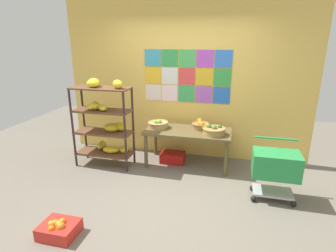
# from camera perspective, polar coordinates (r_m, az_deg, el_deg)

# --- Properties ---
(ground) EXTENTS (9.08, 9.08, 0.00)m
(ground) POSITION_cam_1_polar(r_m,az_deg,el_deg) (3.97, -1.14, -14.35)
(ground) COLOR #6D6559
(back_wall_with_art) EXTENTS (4.43, 0.07, 2.99)m
(back_wall_with_art) POSITION_cam_1_polar(r_m,az_deg,el_deg) (4.94, 3.54, 10.50)
(back_wall_with_art) COLOR #E9BF56
(back_wall_with_art) RESTS_ON ground
(banana_shelf_unit) EXTENTS (0.97, 0.47, 1.51)m
(banana_shelf_unit) POSITION_cam_1_polar(r_m,az_deg,el_deg) (4.71, -13.10, 1.27)
(banana_shelf_unit) COLOR #322223
(banana_shelf_unit) RESTS_ON ground
(display_table) EXTENTS (1.45, 0.69, 0.63)m
(display_table) POSITION_cam_1_polar(r_m,az_deg,el_deg) (4.67, 4.18, -1.76)
(display_table) COLOR brown
(display_table) RESTS_ON ground
(fruit_basket_left) EXTENTS (0.38, 0.38, 0.16)m
(fruit_basket_left) POSITION_cam_1_polar(r_m,az_deg,el_deg) (4.47, 9.56, -0.90)
(fruit_basket_left) COLOR olive
(fruit_basket_left) RESTS_ON display_table
(fruit_basket_centre) EXTENTS (0.36, 0.36, 0.15)m
(fruit_basket_centre) POSITION_cam_1_polar(r_m,az_deg,el_deg) (4.75, -2.09, 0.37)
(fruit_basket_centre) COLOR tan
(fruit_basket_centre) RESTS_ON display_table
(fruit_basket_back_right) EXTENTS (0.30, 0.30, 0.17)m
(fruit_basket_back_right) POSITION_cam_1_polar(r_m,az_deg,el_deg) (4.72, 6.78, 0.24)
(fruit_basket_back_right) COLOR olive
(fruit_basket_back_right) RESTS_ON display_table
(produce_crate_under_table) EXTENTS (0.42, 0.28, 0.18)m
(produce_crate_under_table) POSITION_cam_1_polar(r_m,az_deg,el_deg) (4.91, 0.99, -6.58)
(produce_crate_under_table) COLOR #AF1513
(produce_crate_under_table) RESTS_ON ground
(orange_crate_foreground) EXTENTS (0.40, 0.34, 0.20)m
(orange_crate_foreground) POSITION_cam_1_polar(r_m,az_deg,el_deg) (3.47, -21.83, -19.31)
(orange_crate_foreground) COLOR red
(orange_crate_foreground) RESTS_ON ground
(shopping_cart) EXTENTS (0.60, 0.43, 0.82)m
(shopping_cart) POSITION_cam_1_polar(r_m,az_deg,el_deg) (3.95, 21.60, -7.89)
(shopping_cart) COLOR black
(shopping_cart) RESTS_ON ground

